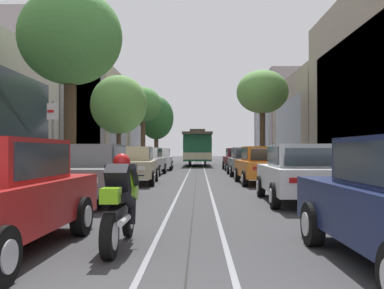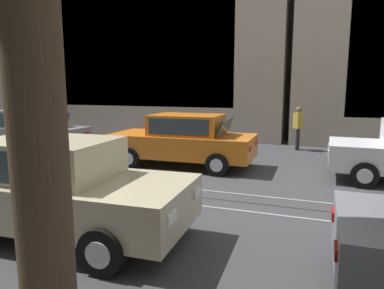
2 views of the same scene
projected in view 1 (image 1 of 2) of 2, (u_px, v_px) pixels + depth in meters
name	position (u px, v px, depth m)	size (l,w,h in m)	color
ground_plane	(197.00, 173.00, 26.12)	(160.00, 160.00, 0.00)	#38383A
trolley_track_rails	(197.00, 170.00, 30.03)	(1.14, 67.09, 0.01)	gray
building_facade_left	(57.00, 112.00, 30.52)	(5.42, 58.79, 9.99)	gray
building_facade_right	(338.00, 107.00, 31.46)	(5.69, 58.79, 10.46)	gray
parked_car_grey_second_left	(92.00, 173.00, 11.62)	(2.00, 4.36, 1.58)	slate
parked_car_beige_mid_left	(133.00, 165.00, 17.89)	(2.13, 4.42, 1.58)	#C1B28E
parked_car_white_fourth_left	(147.00, 161.00, 24.40)	(2.12, 4.41, 1.58)	silver
parked_car_white_fifth_left	(159.00, 159.00, 30.64)	(2.11, 4.41, 1.58)	silver
parked_car_white_second_right	(300.00, 173.00, 11.42)	(2.06, 4.39, 1.58)	silver
parked_car_orange_mid_right	(262.00, 165.00, 17.74)	(2.07, 4.39, 1.58)	orange
parked_car_grey_fourth_right	(246.00, 161.00, 23.78)	(2.02, 4.37, 1.58)	slate
parked_car_maroon_fifth_right	(237.00, 159.00, 30.08)	(2.04, 4.38, 1.58)	maroon
street_tree_kerb_left_second	(70.00, 38.00, 16.20)	(3.99, 3.52, 7.67)	#4C3826
street_tree_kerb_left_mid	(119.00, 105.00, 26.12)	(3.51, 3.19, 6.09)	#4C3826
street_tree_kerb_left_fourth	(143.00, 105.00, 37.47)	(3.24, 3.14, 7.07)	brown
street_tree_kerb_left_far	(156.00, 118.00, 46.40)	(3.81, 3.45, 7.42)	brown
street_tree_kerb_right_second	(262.00, 93.00, 30.35)	(3.72, 3.84, 7.22)	#4C3826
cable_car_trolley	(198.00, 148.00, 39.00)	(2.59, 9.14, 3.28)	#1E5B38
motorcycle_with_rider	(120.00, 203.00, 6.14)	(0.56, 1.99, 1.37)	black
fire_hydrant	(337.00, 184.00, 12.22)	(0.40, 0.22, 0.84)	gold
street_sign_post	(53.00, 138.00, 12.31)	(0.36, 0.10, 2.86)	slate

